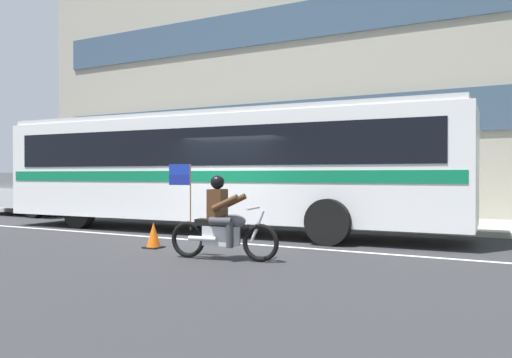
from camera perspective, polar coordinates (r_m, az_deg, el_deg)
name	(u,v)px	position (r m, az deg, el deg)	size (l,w,h in m)	color
ground_plane	(227,239)	(12.47, -3.25, -6.75)	(60.00, 60.00, 0.00)	#2B2B2D
sidewalk_curb	(306,219)	(17.01, 5.69, -4.55)	(28.00, 3.80, 0.15)	#B7B2A8
lane_center_stripe	(214,241)	(11.96, -4.75, -7.04)	(26.60, 0.14, 0.01)	silver
office_building_facade	(329,76)	(19.43, 8.30, 11.44)	(28.00, 0.89, 10.50)	gray
transit_bus	(218,163)	(13.92, -4.28, 1.78)	(13.18, 3.14, 3.22)	white
motorcycle_with_rider	(222,224)	(9.37, -3.86, -5.06)	(2.18, 0.71, 1.78)	black
parked_hatchback_downstreet	(26,193)	(21.59, -24.54, -1.46)	(4.74, 1.97, 1.64)	silver
fire_hydrant	(439,213)	(14.76, 19.96, -3.63)	(0.22, 0.30, 0.75)	gold
traffic_cone	(154,236)	(11.09, -11.51, -6.33)	(0.36, 0.36, 0.55)	#EA590F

